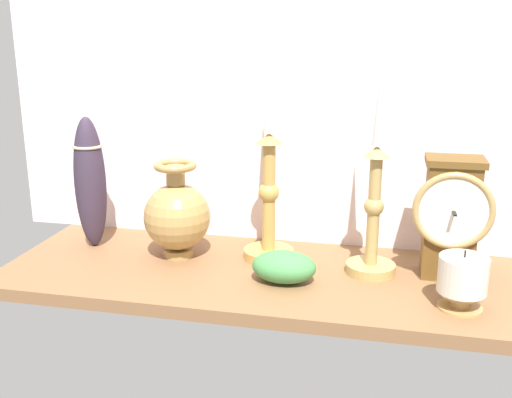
# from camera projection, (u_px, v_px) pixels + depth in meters

# --- Properties ---
(ground_plane) EXTENTS (1.00, 0.36, 0.02)m
(ground_plane) POSITION_uv_depth(u_px,v_px,m) (267.00, 277.00, 1.14)
(ground_plane) COLOR brown
(back_wall) EXTENTS (1.20, 0.02, 0.65)m
(back_wall) POSITION_uv_depth(u_px,v_px,m) (286.00, 87.00, 1.22)
(back_wall) COLOR white
(back_wall) RESTS_ON ground_plane
(mantel_clock) EXTENTS (0.14, 0.10, 0.22)m
(mantel_clock) POSITION_uv_depth(u_px,v_px,m) (451.00, 216.00, 1.08)
(mantel_clock) COLOR brown
(mantel_clock) RESTS_ON ground_plane
(candlestick_tall_left) EXTENTS (0.09, 0.09, 0.40)m
(candlestick_tall_left) POSITION_uv_depth(u_px,v_px,m) (374.00, 211.00, 1.09)
(candlestick_tall_left) COLOR tan
(candlestick_tall_left) RESTS_ON ground_plane
(candlestick_tall_center) EXTENTS (0.10, 0.10, 0.43)m
(candlestick_tall_center) POSITION_uv_depth(u_px,v_px,m) (269.00, 194.00, 1.16)
(candlestick_tall_center) COLOR tan
(candlestick_tall_center) RESTS_ON ground_plane
(brass_vase_bulbous) EXTENTS (0.13, 0.13, 0.19)m
(brass_vase_bulbous) POSITION_uv_depth(u_px,v_px,m) (177.00, 215.00, 1.18)
(brass_vase_bulbous) COLOR #A8844A
(brass_vase_bulbous) RESTS_ON ground_plane
(pillar_candle_front) EXTENTS (0.08, 0.08, 0.10)m
(pillar_candle_front) POSITION_uv_depth(u_px,v_px,m) (462.00, 280.00, 0.97)
(pillar_candle_front) COLOR tan
(pillar_candle_front) RESTS_ON ground_plane
(tall_ceramic_vase) EXTENTS (0.06, 0.06, 0.27)m
(tall_ceramic_vase) POSITION_uv_depth(u_px,v_px,m) (90.00, 182.00, 1.23)
(tall_ceramic_vase) COLOR #35293B
(tall_ceramic_vase) RESTS_ON ground_plane
(ivy_sprig) EXTENTS (0.12, 0.08, 0.06)m
(ivy_sprig) POSITION_uv_depth(u_px,v_px,m) (284.00, 267.00, 1.08)
(ivy_sprig) COLOR #448948
(ivy_sprig) RESTS_ON ground_plane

